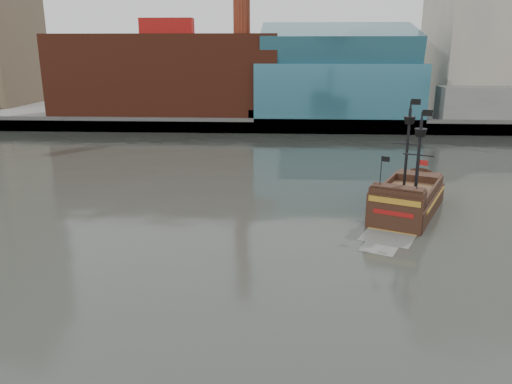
{
  "coord_description": "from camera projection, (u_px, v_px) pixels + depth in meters",
  "views": [
    {
      "loc": [
        0.48,
        -25.67,
        14.47
      ],
      "look_at": [
        -1.61,
        10.62,
        4.0
      ],
      "focal_mm": 35.0,
      "sensor_mm": 36.0,
      "label": 1
    }
  ],
  "objects": [
    {
      "name": "seawall",
      "position": [
        282.0,
        126.0,
        88.25
      ],
      "size": [
        220.0,
        1.0,
        2.6
      ],
      "primitive_type": "cube",
      "color": "#4C4C49",
      "rests_on": "ground"
    },
    {
      "name": "promenade_far",
      "position": [
        283.0,
        108.0,
        116.64
      ],
      "size": [
        220.0,
        60.0,
        2.0
      ],
      "primitive_type": "cube",
      "color": "slate",
      "rests_on": "ground"
    },
    {
      "name": "ground",
      "position": [
        273.0,
        310.0,
        28.66
      ],
      "size": [
        400.0,
        400.0,
        0.0
      ],
      "primitive_type": "plane",
      "color": "#2B2E28",
      "rests_on": "ground"
    },
    {
      "name": "pirate_ship",
      "position": [
        407.0,
        202.0,
        45.39
      ],
      "size": [
        10.03,
        15.03,
        10.9
      ],
      "rotation": [
        0.0,
        0.0,
        -0.43
      ],
      "color": "black",
      "rests_on": "ground"
    }
  ]
}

